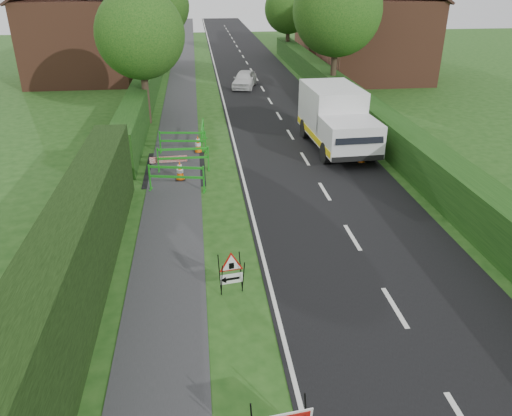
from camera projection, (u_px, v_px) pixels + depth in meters
ground at (301, 344)px, 10.85m from camera, size 120.00×120.00×0.00m
road_surface at (248, 65)px, 42.45m from camera, size 6.00×90.00×0.02m
footpath at (183, 66)px, 41.86m from camera, size 2.00×90.00×0.02m
hedge_west_near at (64, 364)px, 10.32m from camera, size 1.10×18.00×2.50m
hedge_west_far at (147, 105)px, 30.01m from camera, size 1.00×24.00×1.80m
hedge_east at (363, 126)px, 25.87m from camera, size 1.20×50.00×1.50m
house_west at (80, 39)px, 35.39m from camera, size 7.50×7.40×7.88m
house_east_a at (375, 38)px, 35.84m from camera, size 7.50×7.40×7.88m
house_east_b at (337, 20)px, 48.48m from camera, size 7.50×7.40×7.88m
tree_nw at (140, 34)px, 24.54m from camera, size 4.40×4.40×6.70m
tree_ne at (337, 11)px, 28.99m from camera, size 5.20×5.20×7.79m
tree_fw at (158, 5)px, 38.71m from camera, size 4.80×4.80×7.24m
tree_fe at (288, 9)px, 43.73m from camera, size 4.20×4.20×6.33m
triangle_sign at (230, 270)px, 12.23m from camera, size 0.79×0.79×1.01m
works_van at (336, 117)px, 22.29m from camera, size 2.48×5.84×2.62m
traffic_cone_0 at (362, 154)px, 20.88m from camera, size 0.38×0.38×0.79m
traffic_cone_1 at (356, 136)px, 23.08m from camera, size 0.38×0.38×0.79m
traffic_cone_2 at (345, 123)px, 25.12m from camera, size 0.38×0.38×0.79m
traffic_cone_3 at (180, 170)px, 19.14m from camera, size 0.38×0.38×0.79m
traffic_cone_4 at (198, 144)px, 22.05m from camera, size 0.38×0.38×0.79m
ped_barrier_0 at (176, 175)px, 18.09m from camera, size 2.09×0.75×1.00m
ped_barrier_1 at (183, 156)px, 19.92m from camera, size 2.06×0.38×1.00m
ped_barrier_2 at (183, 139)px, 21.88m from camera, size 2.09×0.62×1.00m
ped_barrier_3 at (202, 132)px, 22.87m from camera, size 0.47×2.08×1.00m
redwhite_plank at (169, 170)px, 20.29m from camera, size 1.50×0.13×0.25m
hatchback_car at (244, 79)px, 34.12m from camera, size 2.19×3.60×1.14m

